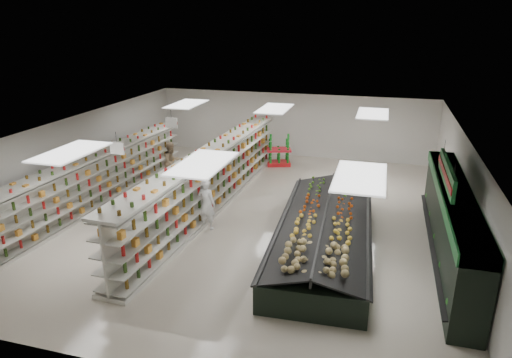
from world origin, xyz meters
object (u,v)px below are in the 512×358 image
(produce_island, at_px, (324,231))
(shopper_main, at_px, (207,204))
(gondola_left, at_px, (99,181))
(shopper_background, at_px, (172,162))
(gondola_center, at_px, (211,182))
(soda_endcap, at_px, (279,151))

(produce_island, distance_m, shopper_main, 3.99)
(gondola_left, distance_m, shopper_background, 3.41)
(produce_island, xyz_separation_m, shopper_main, (-3.97, 0.26, 0.36))
(gondola_center, bearing_deg, shopper_background, 142.26)
(gondola_left, relative_size, gondola_center, 0.88)
(gondola_left, relative_size, produce_island, 1.44)
(soda_endcap, xyz_separation_m, shopper_background, (-3.92, -3.53, 0.17))
(soda_endcap, bearing_deg, gondola_left, -130.05)
(shopper_main, bearing_deg, gondola_center, -64.66)
(gondola_left, height_order, soda_endcap, gondola_left)
(gondola_center, relative_size, soda_endcap, 8.82)
(gondola_left, distance_m, soda_endcap, 8.56)
(produce_island, bearing_deg, gondola_center, 155.79)
(soda_endcap, xyz_separation_m, shopper_main, (-0.72, -7.58, 0.18))
(soda_endcap, bearing_deg, shopper_main, -95.40)
(gondola_left, xyz_separation_m, gondola_center, (4.29, 0.72, 0.12))
(shopper_main, height_order, shopper_background, shopper_main)
(gondola_left, bearing_deg, soda_endcap, 52.71)
(gondola_left, height_order, produce_island, gondola_left)
(produce_island, relative_size, soda_endcap, 5.38)
(gondola_left, height_order, shopper_background, gondola_left)
(gondola_left, distance_m, produce_island, 8.86)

